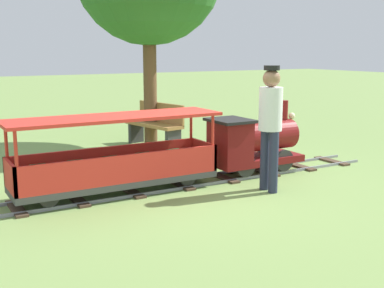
% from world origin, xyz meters
% --- Properties ---
extents(ground_plane, '(60.00, 60.00, 0.00)m').
position_xyz_m(ground_plane, '(0.00, 0.00, 0.00)').
color(ground_plane, '#75934C').
extents(track, '(0.68, 6.40, 0.04)m').
position_xyz_m(track, '(0.00, -0.16, 0.02)').
color(track, gray).
rests_on(track, ground_plane).
extents(locomotive, '(0.64, 1.45, 1.02)m').
position_xyz_m(locomotive, '(0.00, 1.06, 0.49)').
color(locomotive, maroon).
rests_on(locomotive, ground_plane).
extents(passenger_car, '(0.74, 2.70, 0.97)m').
position_xyz_m(passenger_car, '(0.00, -1.06, 0.42)').
color(passenger_car, '#3F3F3F').
rests_on(passenger_car, ground_plane).
extents(conductor_person, '(0.30, 0.30, 1.62)m').
position_xyz_m(conductor_person, '(0.83, 0.72, 0.96)').
color(conductor_person, '#282D47').
rests_on(conductor_person, ground_plane).
extents(park_bench, '(1.36, 0.67, 0.82)m').
position_xyz_m(park_bench, '(-2.67, 0.79, 0.42)').
color(park_bench, olive).
rests_on(park_bench, ground_plane).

